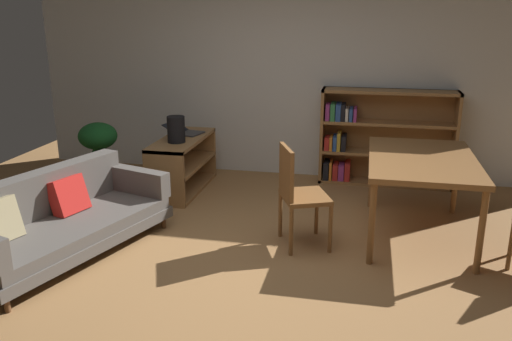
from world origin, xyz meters
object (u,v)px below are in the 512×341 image
at_px(desk_speaker, 176,129).
at_px(potted_floor_plant, 99,150).
at_px(fabric_couch, 58,219).
at_px(open_laptop, 185,131).
at_px(bookshelf, 377,138).
at_px(dining_table, 422,165).
at_px(media_console, 183,164).
at_px(dining_chair_far, 297,190).

distance_m(desk_speaker, potted_floor_plant, 1.01).
height_order(desk_speaker, potted_floor_plant, desk_speaker).
bearing_deg(potted_floor_plant, desk_speaker, -0.56).
height_order(fabric_couch, potted_floor_plant, potted_floor_plant).
distance_m(open_laptop, bookshelf, 2.34).
bearing_deg(desk_speaker, dining_table, -13.16).
bearing_deg(bookshelf, media_console, -160.92).
bearing_deg(media_console, dining_table, -17.28).
bearing_deg(fabric_couch, media_console, 75.27).
bearing_deg(bookshelf, fabric_couch, -135.97).
relative_size(open_laptop, dining_chair_far, 0.54).
bearing_deg(bookshelf, dining_table, -76.54).
xyz_separation_m(desk_speaker, dining_chair_far, (1.51, -1.06, -0.26)).
height_order(open_laptop, dining_table, dining_table).
relative_size(fabric_couch, dining_chair_far, 2.23).
height_order(media_console, bookshelf, bookshelf).
bearing_deg(bookshelf, open_laptop, -166.70).
bearing_deg(bookshelf, desk_speaker, -156.23).
height_order(fabric_couch, dining_chair_far, dining_chair_far).
relative_size(desk_speaker, dining_chair_far, 0.32).
relative_size(dining_chair_far, bookshelf, 0.58).
xyz_separation_m(fabric_couch, bookshelf, (2.72, 2.63, 0.24)).
relative_size(open_laptop, potted_floor_plant, 0.61).
bearing_deg(fabric_couch, open_laptop, 77.90).
bearing_deg(media_console, potted_floor_plant, -168.44).
bearing_deg(dining_chair_far, potted_floor_plant, 156.76).
xyz_separation_m(fabric_couch, open_laptop, (0.45, 2.09, 0.34)).
relative_size(fabric_couch, dining_table, 1.39).
height_order(media_console, dining_chair_far, dining_chair_far).
xyz_separation_m(open_laptop, potted_floor_plant, (-0.92, -0.43, -0.17)).
distance_m(media_console, bookshelf, 2.38).
height_order(fabric_couch, dining_table, dining_table).
distance_m(fabric_couch, desk_speaker, 1.79).
bearing_deg(dining_chair_far, media_console, 140.42).
relative_size(open_laptop, dining_table, 0.33).
xyz_separation_m(media_console, bookshelf, (2.23, 0.77, 0.25)).
bearing_deg(dining_table, desk_speaker, 166.84).
bearing_deg(open_laptop, potted_floor_plant, -154.84).
relative_size(open_laptop, bookshelf, 0.31).
height_order(open_laptop, desk_speaker, desk_speaker).
relative_size(media_console, dining_table, 0.82).
xyz_separation_m(fabric_couch, dining_chair_far, (2.01, 0.60, 0.20)).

